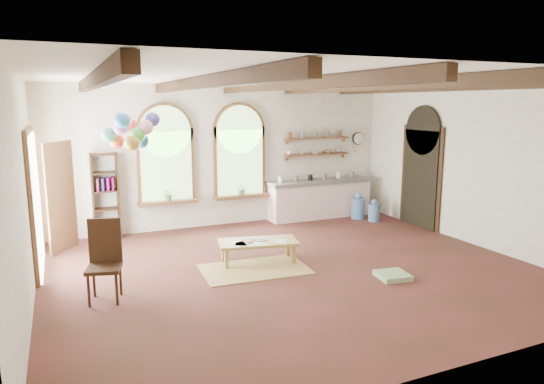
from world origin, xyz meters
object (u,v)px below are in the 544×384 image
side_chair (105,278)px  coffee_table (258,243)px  kitchen_counter (319,198)px  balloon_cluster (131,131)px

side_chair → coffee_table: bearing=14.1°
kitchen_counter → coffee_table: 3.75m
kitchen_counter → side_chair: 6.27m
side_chair → balloon_cluster: 2.49m
kitchen_counter → coffee_table: (-2.70, -2.60, -0.13)m
kitchen_counter → balloon_cluster: (-4.70, -1.95, 1.87)m
balloon_cluster → side_chair: bearing=-116.2°
kitchen_counter → coffee_table: bearing=-136.1°
kitchen_counter → side_chair: size_ratio=2.29×
coffee_table → kitchen_counter: bearing=43.9°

